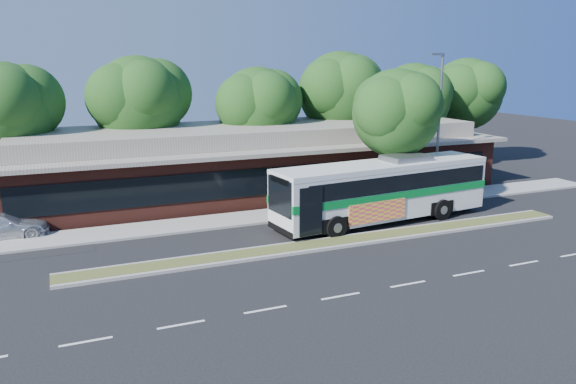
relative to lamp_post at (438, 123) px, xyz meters
name	(u,v)px	position (x,y,z in m)	size (l,w,h in m)	color
ground	(347,247)	(-9.56, -6.00, -4.90)	(120.00, 120.00, 0.00)	black
median_strip	(341,242)	(-9.56, -5.40, -4.83)	(26.00, 1.10, 0.15)	#3C4C20
sidewalk	(293,213)	(-9.56, 0.40, -4.84)	(44.00, 2.60, 0.12)	gray
plaza_building	(254,160)	(-9.56, 6.99, -2.77)	(33.20, 11.20, 4.45)	#502119
lamp_post	(438,123)	(0.00, 0.00, 0.00)	(0.93, 0.18, 9.07)	slate
tree_bg_a	(10,108)	(-24.15, 9.14, 0.97)	(6.47, 5.80, 8.63)	black
tree_bg_b	(144,99)	(-16.13, 10.14, 1.24)	(6.69, 6.00, 9.00)	black
tree_bg_c	(262,105)	(-8.16, 9.13, 0.69)	(6.24, 5.60, 8.26)	black
tree_bg_d	(344,91)	(-1.12, 10.15, 1.52)	(6.91, 6.20, 9.37)	black
tree_bg_e	(416,98)	(4.85, 9.14, 0.84)	(6.47, 5.80, 8.50)	black
tree_bg_f	(469,92)	(10.87, 10.14, 1.16)	(6.69, 6.00, 8.92)	black
transit_bus	(383,186)	(-5.65, -2.89, -2.92)	(12.89, 4.07, 3.56)	silver
sedan	(1,226)	(-24.71, 1.80, -4.26)	(1.81, 4.46, 1.30)	silver
sidewalk_tree	(400,111)	(-3.20, -0.58, 0.88)	(5.67, 5.08, 8.21)	black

